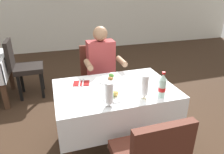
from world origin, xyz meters
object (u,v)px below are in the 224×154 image
Objects in this scene: plate_far_diner at (110,79)px; beer_glass_left at (145,87)px; chair_far_diner_seat at (97,76)px; beer_glass_middle at (109,95)px; napkin_cutlery_set at (81,83)px; plate_near_camera at (113,96)px; cola_bottle_primary at (162,86)px; background_chair_right at (22,65)px; seated_diner_far at (102,68)px; main_dining_table at (115,102)px.

plate_far_diner is 1.13× the size of beer_glass_left.
beer_glass_left is at bearing -79.75° from chair_far_diner_seat.
beer_glass_middle reaches higher than napkin_cutlery_set.
chair_far_diner_seat is 4.94× the size of napkin_cutlery_set.
plate_near_camera is at bearing -102.41° from plate_far_diner.
cola_bottle_primary reaches higher than background_chair_right.
plate_far_diner is 1.02× the size of cola_bottle_primary.
beer_glass_middle reaches higher than plate_near_camera.
chair_far_diner_seat is 4.27× the size of beer_glass_middle.
napkin_cutlery_set is at bearing 178.40° from plate_far_diner.
seated_diner_far is 1.00m from beer_glass_left.
beer_glass_left reaches higher than chair_far_diner_seat.
main_dining_table is 6.26× the size of napkin_cutlery_set.
beer_glass_middle reaches higher than plate_far_diner.
main_dining_table is 0.41m from napkin_cutlery_set.
seated_diner_far reaches higher than chair_far_diner_seat.
cola_bottle_primary is 0.86m from napkin_cutlery_set.
plate_near_camera is at bearing -59.31° from napkin_cutlery_set.
beer_glass_left is at bearing -81.06° from seated_diner_far.
beer_glass_left reaches higher than plate_far_diner.
chair_far_diner_seat reaches higher than napkin_cutlery_set.
seated_diner_far is 5.55× the size of beer_glass_middle.
chair_far_diner_seat is 1.02m from plate_near_camera.
seated_diner_far is 1.44m from background_chair_right.
beer_glass_middle is at bearing -64.85° from background_chair_right.
main_dining_table is 0.27m from plate_far_diner.
beer_glass_middle is (-0.08, -0.13, 0.09)m from plate_near_camera.
chair_far_diner_seat is 1.15m from beer_glass_left.
plate_near_camera is 0.18m from beer_glass_middle.
plate_near_camera is at bearing -112.31° from main_dining_table.
seated_diner_far is at bearing 85.74° from plate_far_diner.
beer_glass_left is (0.20, -1.08, 0.32)m from chair_far_diner_seat.
seated_diner_far is 1.30× the size of background_chair_right.
plate_far_diner reaches higher than plate_near_camera.
beer_glass_left is 0.90× the size of cola_bottle_primary.
napkin_cutlery_set is at bearing 147.29° from main_dining_table.
cola_bottle_primary reaches higher than plate_far_diner.
plate_far_diner reaches higher than napkin_cutlery_set.
main_dining_table is at bearing -32.71° from napkin_cutlery_set.
main_dining_table is 0.45m from beer_glass_left.
beer_glass_left is at bearing 6.38° from beer_glass_middle.
beer_glass_left reaches higher than beer_glass_middle.
seated_diner_far is 0.90m from plate_near_camera.
seated_diner_far is (0.04, -0.11, 0.16)m from chair_far_diner_seat.
beer_glass_middle is 2.15m from background_chair_right.
background_chair_right is (-1.06, 0.80, 0.00)m from chair_far_diner_seat.
background_chair_right is (-1.07, 1.41, -0.21)m from plate_far_diner.
napkin_cutlery_set is (-0.32, 0.20, 0.18)m from main_dining_table.
cola_bottle_primary reaches higher than beer_glass_middle.
main_dining_table is at bearing 67.69° from plate_near_camera.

